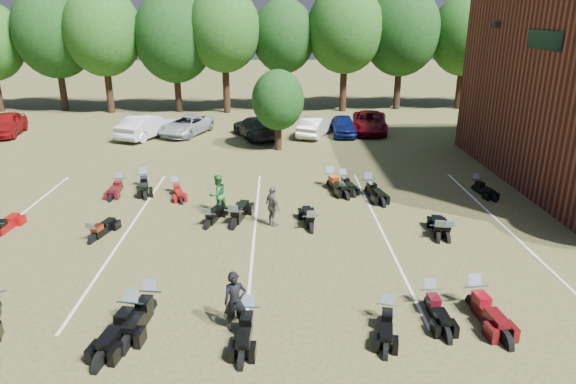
{
  "coord_description": "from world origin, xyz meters",
  "views": [
    {
      "loc": [
        -2.12,
        -15.73,
        8.11
      ],
      "look_at": [
        -1.66,
        4.0,
        1.2
      ],
      "focal_mm": 32.0,
      "sensor_mm": 36.0,
      "label": 1
    }
  ],
  "objects_px": {
    "car_4": "(343,126)",
    "motorcycle_3": "(151,311)",
    "person_grey": "(273,206)",
    "motorcycle_14": "(120,190)",
    "person_green": "(218,194)",
    "car_0": "(6,124)",
    "person_black": "(235,301)"
  },
  "relations": [
    {
      "from": "car_4",
      "to": "motorcycle_3",
      "type": "height_order",
      "value": "car_4"
    },
    {
      "from": "person_grey",
      "to": "motorcycle_3",
      "type": "distance_m",
      "value": 7.18
    },
    {
      "from": "person_grey",
      "to": "motorcycle_14",
      "type": "distance_m",
      "value": 8.79
    },
    {
      "from": "person_green",
      "to": "motorcycle_3",
      "type": "relative_size",
      "value": 0.71
    },
    {
      "from": "car_4",
      "to": "motorcycle_3",
      "type": "relative_size",
      "value": 1.63
    },
    {
      "from": "car_0",
      "to": "motorcycle_3",
      "type": "xyz_separation_m",
      "value": [
        15.14,
        -22.82,
        -0.79
      ]
    },
    {
      "from": "motorcycle_3",
      "to": "motorcycle_14",
      "type": "distance_m",
      "value": 11.54
    },
    {
      "from": "car_4",
      "to": "motorcycle_14",
      "type": "bearing_deg",
      "value": -135.72
    },
    {
      "from": "car_0",
      "to": "person_black",
      "type": "xyz_separation_m",
      "value": [
        17.65,
        -23.72,
        0.06
      ]
    },
    {
      "from": "motorcycle_14",
      "to": "car_0",
      "type": "bearing_deg",
      "value": 132.7
    },
    {
      "from": "car_0",
      "to": "person_black",
      "type": "height_order",
      "value": "person_black"
    },
    {
      "from": "person_black",
      "to": "motorcycle_3",
      "type": "height_order",
      "value": "person_black"
    },
    {
      "from": "person_grey",
      "to": "person_black",
      "type": "bearing_deg",
      "value": 140.95
    },
    {
      "from": "person_grey",
      "to": "car_0",
      "type": "bearing_deg",
      "value": 17.02
    },
    {
      "from": "car_0",
      "to": "motorcycle_3",
      "type": "relative_size",
      "value": 1.9
    },
    {
      "from": "car_4",
      "to": "person_green",
      "type": "distance_m",
      "value": 16.38
    },
    {
      "from": "motorcycle_3",
      "to": "motorcycle_14",
      "type": "height_order",
      "value": "motorcycle_3"
    },
    {
      "from": "car_0",
      "to": "motorcycle_3",
      "type": "height_order",
      "value": "car_0"
    },
    {
      "from": "person_green",
      "to": "motorcycle_3",
      "type": "xyz_separation_m",
      "value": [
        -1.16,
        -7.59,
        -0.87
      ]
    },
    {
      "from": "person_grey",
      "to": "motorcycle_3",
      "type": "relative_size",
      "value": 0.68
    },
    {
      "from": "person_black",
      "to": "car_0",
      "type": "bearing_deg",
      "value": 112.27
    },
    {
      "from": "person_black",
      "to": "person_grey",
      "type": "xyz_separation_m",
      "value": [
        0.97,
        7.13,
        -0.02
      ]
    },
    {
      "from": "car_4",
      "to": "person_black",
      "type": "bearing_deg",
      "value": -102.85
    },
    {
      "from": "car_0",
      "to": "car_4",
      "type": "distance_m",
      "value": 23.49
    },
    {
      "from": "person_black",
      "to": "motorcycle_14",
      "type": "height_order",
      "value": "person_black"
    },
    {
      "from": "motorcycle_3",
      "to": "car_0",
      "type": "bearing_deg",
      "value": 130.64
    },
    {
      "from": "person_green",
      "to": "motorcycle_14",
      "type": "distance_m",
      "value": 6.11
    },
    {
      "from": "car_0",
      "to": "motorcycle_14",
      "type": "xyz_separation_m",
      "value": [
        11.2,
        -11.98,
        -0.79
      ]
    },
    {
      "from": "motorcycle_3",
      "to": "car_4",
      "type": "bearing_deg",
      "value": 76.58
    },
    {
      "from": "motorcycle_3",
      "to": "motorcycle_14",
      "type": "bearing_deg",
      "value": 117.05
    },
    {
      "from": "car_4",
      "to": "person_green",
      "type": "xyz_separation_m",
      "value": [
        -7.18,
        -14.72,
        0.19
      ]
    },
    {
      "from": "car_4",
      "to": "car_0",
      "type": "bearing_deg",
      "value": 180.0
    }
  ]
}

